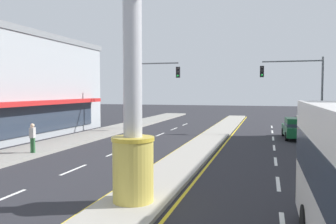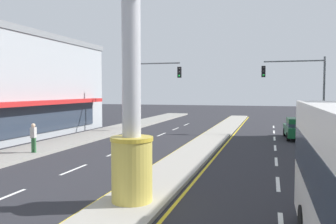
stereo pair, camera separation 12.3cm
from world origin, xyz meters
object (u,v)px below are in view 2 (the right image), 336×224
Objects in this scene: district_sign at (131,57)px; pedestrian_near_kerb at (34,136)px; traffic_light_left_side at (148,82)px; traffic_light_right_side at (300,82)px; sedan_near_left_lane at (298,128)px.

pedestrian_near_kerb is at bearing 142.81° from district_sign.
traffic_light_right_side is (12.60, 0.76, 0.00)m from traffic_light_left_side.
district_sign is 10.92m from pedestrian_near_kerb.
traffic_light_left_side is 12.95m from sedan_near_left_lane.
district_sign is 21.14m from traffic_light_right_side.
traffic_light_right_side is 4.45m from sedan_near_left_lane.
traffic_light_left_side is at bearing 81.58° from pedestrian_near_kerb.
pedestrian_near_kerb is at bearing -142.02° from sedan_near_left_lane.
traffic_light_left_side is 13.67m from pedestrian_near_kerb.
sedan_near_left_lane is at bearing -9.29° from traffic_light_left_side.
district_sign is at bearing -72.02° from traffic_light_left_side.
district_sign reaches higher than traffic_light_right_side.
traffic_light_right_side reaches higher than sedan_near_left_lane.
sedan_near_left_lane is (6.02, 17.40, -3.76)m from district_sign.
traffic_light_left_side is 1.00× the size of traffic_light_right_side.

